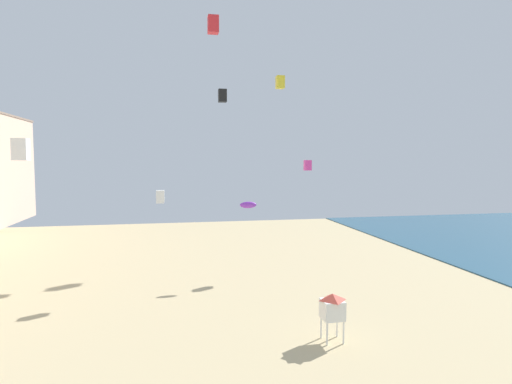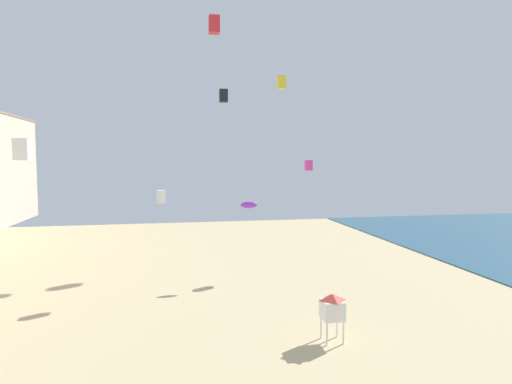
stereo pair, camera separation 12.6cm
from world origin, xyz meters
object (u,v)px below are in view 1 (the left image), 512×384
kite_black_box (222,96)px  kite_magenta_box (308,165)px  lifeguard_stand (332,307)px  kite_purple_parafoil (248,205)px  kite_yellow_box (280,82)px  kite_white_box (160,197)px  kite_red_box (213,25)px  kite_white_box_2 (21,149)px

kite_black_box → kite_magenta_box: (7.12, -5.11, -6.78)m
lifeguard_stand → kite_purple_parafoil: (-2.14, 13.01, 4.10)m
kite_yellow_box → kite_purple_parafoil: size_ratio=0.98×
lifeguard_stand → kite_white_box: 15.25m
kite_purple_parafoil → kite_black_box: 13.05m
kite_magenta_box → lifeguard_stand: bearing=-103.6°
kite_red_box → kite_magenta_box: size_ratio=1.65×
kite_purple_parafoil → kite_white_box_2: bearing=170.8°
lifeguard_stand → kite_black_box: size_ratio=2.05×
lifeguard_stand → kite_white_box_2: 26.77m
kite_purple_parafoil → kite_magenta_box: kite_magenta_box is taller
kite_yellow_box → kite_red_box: size_ratio=0.87×
kite_white_box → kite_black_box: (5.85, 10.19, 9.01)m
kite_white_box_2 → kite_yellow_box: bearing=20.5°
kite_white_box → kite_yellow_box: bearing=46.9°
kite_yellow_box → kite_white_box_2: kite_yellow_box is taller
kite_white_box → kite_red_box: bearing=59.5°
kite_magenta_box → kite_white_box: bearing=-158.6°
lifeguard_stand → kite_red_box: kite_red_box is taller
lifeguard_stand → kite_white_box: bearing=128.3°
lifeguard_stand → kite_purple_parafoil: 13.81m
kite_white_box_2 → kite_white_box: bearing=-23.4°
kite_white_box → kite_white_box_2: kite_white_box_2 is taller
lifeguard_stand → kite_yellow_box: size_ratio=1.90×
kite_white_box_2 → kite_black_box: bearing=18.4°
kite_white_box → kite_white_box_2: size_ratio=0.54×
kite_magenta_box → kite_white_box_2: 23.77m
kite_yellow_box → kite_purple_parafoil: bearing=-116.0°
kite_white_box → kite_magenta_box: kite_magenta_box is taller
kite_white_box → kite_red_box: 17.78m
kite_black_box → kite_white_box_2: (-16.61, -5.54, -5.48)m
kite_yellow_box → kite_magenta_box: kite_yellow_box is taller
lifeguard_stand → kite_purple_parafoil: bearing=98.9°
kite_white_box → kite_purple_parafoil: (6.88, 1.79, -0.93)m
kite_magenta_box → kite_white_box_2: size_ratio=0.54×
kite_red_box → kite_purple_parafoil: bearing=-71.6°
kite_magenta_box → kite_black_box: bearing=144.4°
lifeguard_stand → kite_black_box: bearing=98.0°
kite_yellow_box → kite_red_box: (-7.73, -5.24, 3.98)m
kite_white_box → kite_black_box: 14.80m
kite_purple_parafoil → kite_black_box: bearing=97.0°
lifeguard_stand → kite_white_box_2: (-19.78, 15.88, 8.55)m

